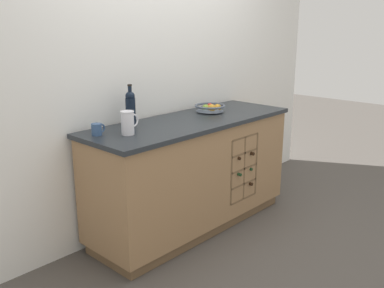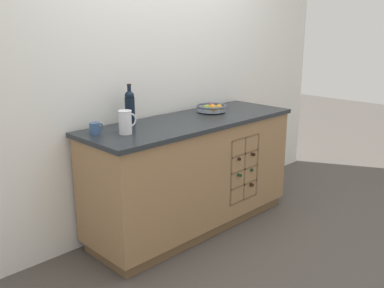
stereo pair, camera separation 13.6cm
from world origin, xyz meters
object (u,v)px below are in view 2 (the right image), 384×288
ceramic_mug (95,128)px  standing_wine_bottle (130,107)px  white_pitcher (126,122)px  fruit_bowl (212,108)px

ceramic_mug → standing_wine_bottle: 0.38m
white_pitcher → ceramic_mug: size_ratio=1.57×
fruit_bowl → ceramic_mug: ceramic_mug is taller
white_pitcher → ceramic_mug: 0.22m
fruit_bowl → white_pitcher: (-0.99, -0.09, 0.05)m
white_pitcher → standing_wine_bottle: standing_wine_bottle is taller
fruit_bowl → standing_wine_bottle: 0.80m
ceramic_mug → fruit_bowl: bearing=-2.5°
fruit_bowl → ceramic_mug: 1.15m
ceramic_mug → white_pitcher: bearing=-41.5°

